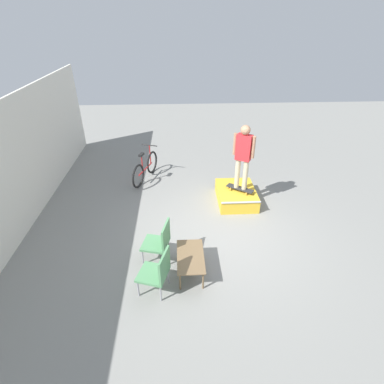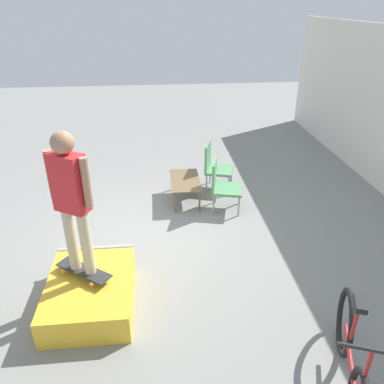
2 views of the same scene
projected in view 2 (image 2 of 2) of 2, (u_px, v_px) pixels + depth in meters
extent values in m
plane|color=gray|center=(147.00, 233.00, 6.11)|extent=(24.00, 24.00, 0.00)
cube|color=gold|center=(91.00, 292.00, 4.61)|extent=(1.33, 1.02, 0.37)
cylinder|color=#B7B7BC|center=(96.00, 248.00, 5.11)|extent=(0.05, 1.02, 0.05)
cube|color=#2D2D2D|center=(84.00, 270.00, 4.56)|extent=(0.60, 0.73, 0.02)
cylinder|color=gold|center=(105.00, 273.00, 4.57)|extent=(0.06, 0.06, 0.05)
cylinder|color=gold|center=(92.00, 284.00, 4.39)|extent=(0.06, 0.06, 0.05)
cylinder|color=gold|center=(77.00, 262.00, 4.77)|extent=(0.06, 0.06, 0.05)
cylinder|color=gold|center=(63.00, 272.00, 4.60)|extent=(0.06, 0.06, 0.05)
cylinder|color=#C6B793|center=(71.00, 239.00, 4.41)|extent=(0.13, 0.13, 0.84)
cylinder|color=#C6B793|center=(86.00, 243.00, 4.33)|extent=(0.13, 0.13, 0.84)
cube|color=red|center=(69.00, 183.00, 4.02)|extent=(0.36, 0.43, 0.67)
cylinder|color=#A87A5B|center=(51.00, 175.00, 4.09)|extent=(0.09, 0.09, 0.57)
cylinder|color=#A87A5B|center=(86.00, 183.00, 3.91)|extent=(0.09, 0.09, 0.57)
sphere|color=#A87A5B|center=(62.00, 143.00, 3.81)|extent=(0.25, 0.25, 0.25)
cube|color=brown|center=(185.00, 180.00, 6.94)|extent=(0.99, 0.54, 0.02)
cylinder|color=brown|center=(172.00, 181.00, 7.42)|extent=(0.04, 0.04, 0.40)
cylinder|color=brown|center=(175.00, 202.00, 6.63)|extent=(0.04, 0.04, 0.40)
cylinder|color=brown|center=(194.00, 180.00, 7.45)|extent=(0.04, 0.04, 0.40)
cylinder|color=brown|center=(200.00, 201.00, 6.66)|extent=(0.04, 0.04, 0.40)
cylinder|color=#99999E|center=(229.00, 186.00, 7.25)|extent=(0.03, 0.03, 0.38)
cylinder|color=#99999E|center=(231.00, 176.00, 7.63)|extent=(0.03, 0.03, 0.38)
cylinder|color=#99999E|center=(206.00, 184.00, 7.33)|extent=(0.03, 0.03, 0.38)
cylinder|color=#99999E|center=(210.00, 174.00, 7.71)|extent=(0.03, 0.03, 0.38)
cube|color=#569360|center=(220.00, 170.00, 7.38)|extent=(0.65, 0.65, 0.05)
cube|color=#569360|center=(208.00, 156.00, 7.30)|extent=(0.51, 0.19, 0.51)
cylinder|color=#99999E|center=(239.00, 206.00, 6.52)|extent=(0.03, 0.03, 0.38)
cylinder|color=#99999E|center=(239.00, 195.00, 6.91)|extent=(0.03, 0.03, 0.38)
cylinder|color=#99999E|center=(214.00, 205.00, 6.57)|extent=(0.03, 0.03, 0.38)
cylinder|color=#99999E|center=(216.00, 193.00, 6.96)|extent=(0.03, 0.03, 0.38)
cube|color=#569360|center=(227.00, 189.00, 6.64)|extent=(0.63, 0.63, 0.05)
cube|color=#569360|center=(214.00, 174.00, 6.54)|extent=(0.51, 0.16, 0.51)
torus|color=black|center=(345.00, 322.00, 3.96)|extent=(0.70, 0.31, 0.73)
cylinder|color=#AD2323|center=(351.00, 362.00, 3.52)|extent=(0.87, 0.36, 0.04)
cylinder|color=#AD2323|center=(354.00, 327.00, 3.56)|extent=(0.04, 0.04, 0.53)
cube|color=black|center=(360.00, 303.00, 3.42)|extent=(0.24, 0.17, 0.06)
cylinder|color=#AD2323|center=(364.00, 377.00, 3.03)|extent=(0.04, 0.04, 0.63)
cylinder|color=black|center=(373.00, 350.00, 2.88)|extent=(0.21, 0.50, 0.03)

